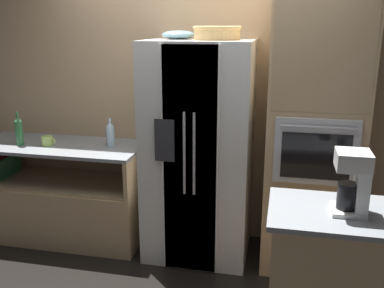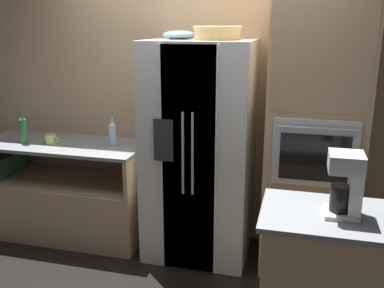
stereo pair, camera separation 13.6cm
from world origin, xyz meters
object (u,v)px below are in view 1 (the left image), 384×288
bottle_short (19,131)px  mug (47,141)px  wall_oven (313,136)px  wicker_basket (217,32)px  fruit_bowl (178,35)px  refrigerator (199,152)px  coffee_maker (355,180)px  bottle_tall (110,134)px

bottle_short → mug: (0.25, 0.04, -0.09)m
wall_oven → wicker_basket: size_ratio=5.83×
wall_oven → fruit_bowl: bearing=177.4°
refrigerator → wall_oven: 0.94m
wall_oven → wicker_basket: bearing=-177.3°
bottle_short → mug: size_ratio=2.31×
bottle_short → wicker_basket: bearing=2.0°
wall_oven → coffee_maker: size_ratio=6.27×
wicker_basket → fruit_bowl: (-0.33, 0.09, -0.02)m
wicker_basket → bottle_short: bearing=-178.0°
mug → refrigerator: bearing=1.4°
bottle_short → coffee_maker: size_ratio=0.87×
refrigerator → wicker_basket: (0.14, -0.01, 0.98)m
wicker_basket → bottle_short: 1.98m
refrigerator → bottle_short: bearing=-177.4°
refrigerator → bottle_short: 1.64m
wall_oven → bottle_short: wall_oven is taller
wicker_basket → mug: bearing=-179.2°
coffee_maker → refrigerator: bearing=134.9°
wicker_basket → coffee_maker: 1.60m
wall_oven → fruit_bowl: wall_oven is taller
wicker_basket → mug: size_ratio=2.86×
wall_oven → coffee_maker: wall_oven is taller
wicker_basket → fruit_bowl: wicker_basket is taller
refrigerator → wall_oven: wall_oven is taller
fruit_bowl → bottle_short: (-1.45, -0.15, -0.84)m
mug → coffee_maker: coffee_maker is taller
refrigerator → bottle_tall: 0.83m
mug → coffee_maker: size_ratio=0.38×
bottle_tall → bottle_short: (-0.81, -0.15, 0.02)m
wall_oven → bottle_short: bearing=-177.8°
refrigerator → fruit_bowl: bearing=158.5°
wall_oven → wicker_basket: 1.11m
bottle_short → wall_oven: bearing=2.2°
refrigerator → bottle_tall: (-0.82, 0.07, 0.10)m
bottle_tall → coffee_maker: (1.90, -1.15, 0.13)m
refrigerator → bottle_short: (-1.63, -0.07, 0.12)m
refrigerator → coffee_maker: bearing=-45.1°
fruit_bowl → bottle_tall: bearing=-179.8°
fruit_bowl → coffee_maker: (1.27, -1.15, -0.73)m
refrigerator → wicker_basket: 0.99m
refrigerator → wall_oven: bearing=1.5°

